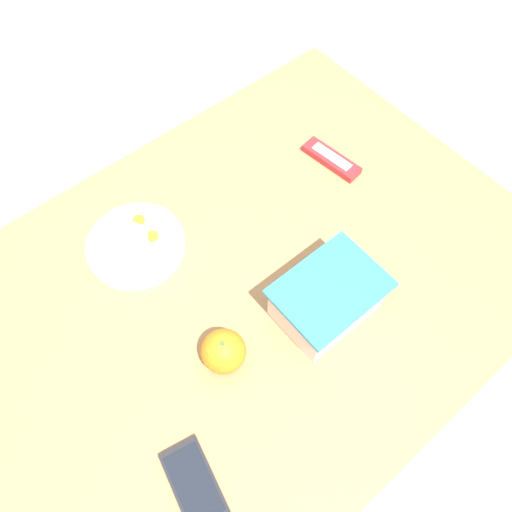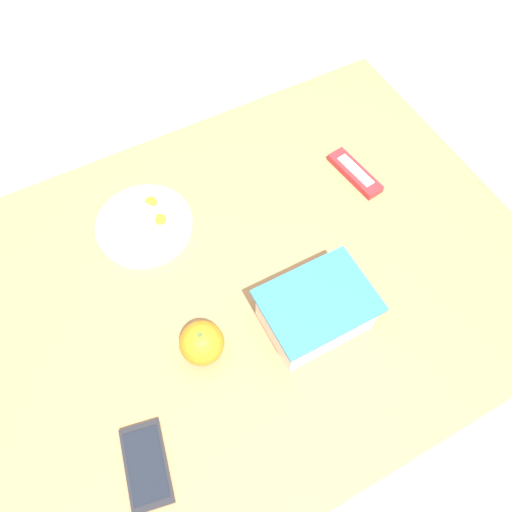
{
  "view_description": "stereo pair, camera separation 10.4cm",
  "coord_description": "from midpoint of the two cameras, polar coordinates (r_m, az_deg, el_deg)",
  "views": [
    {
      "loc": [
        0.27,
        0.37,
        1.64
      ],
      "look_at": [
        -0.06,
        -0.02,
        0.73
      ],
      "focal_mm": 35.0,
      "sensor_mm": 36.0,
      "label": 1
    },
    {
      "loc": [
        0.18,
        0.43,
        1.64
      ],
      "look_at": [
        -0.06,
        -0.02,
        0.73
      ],
      "focal_mm": 35.0,
      "sensor_mm": 36.0,
      "label": 2
    }
  ],
  "objects": [
    {
      "name": "food_container",
      "position": [
        0.98,
        5.14,
        -5.33
      ],
      "size": [
        0.21,
        0.15,
        0.1
      ],
      "color": "white",
      "rests_on": "table"
    },
    {
      "name": "table",
      "position": [
        1.11,
        -4.3,
        -5.35
      ],
      "size": [
        1.27,
        0.91,
        0.7
      ],
      "color": "#AD7F51",
      "rests_on": "ground_plane"
    },
    {
      "name": "rice_plate",
      "position": [
        1.11,
        -16.41,
        1.18
      ],
      "size": [
        0.21,
        0.21,
        0.06
      ],
      "color": "white",
      "rests_on": "table"
    },
    {
      "name": "candy_bar",
      "position": [
        1.22,
        6.19,
        10.75
      ],
      "size": [
        0.06,
        0.15,
        0.02
      ],
      "color": "#B7282D",
      "rests_on": "table"
    },
    {
      "name": "cell_phone",
      "position": [
        0.94,
        -10.54,
        -24.57
      ],
      "size": [
        0.1,
        0.15,
        0.01
      ],
      "color": "#232328",
      "rests_on": "table"
    },
    {
      "name": "orange_fruit",
      "position": [
        0.95,
        -6.93,
        -11.05
      ],
      "size": [
        0.08,
        0.08,
        0.08
      ],
      "color": "orange",
      "rests_on": "table"
    },
    {
      "name": "ground_plane",
      "position": [
        1.7,
        -2.87,
        -14.16
      ],
      "size": [
        10.0,
        10.0,
        0.0
      ],
      "primitive_type": "plane",
      "color": "#B2A899"
    }
  ]
}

